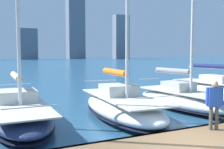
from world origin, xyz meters
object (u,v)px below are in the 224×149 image
at_px(sailboat_tan, 19,111).
at_px(person_blue_shirt, 214,100).
at_px(sailboat_grey, 183,99).
at_px(sailboat_navy, 222,90).
at_px(sailboat_orange, 122,105).

relative_size(sailboat_tan, person_blue_shirt, 6.14).
height_order(sailboat_grey, person_blue_shirt, sailboat_grey).
relative_size(sailboat_grey, sailboat_tan, 0.98).
height_order(sailboat_navy, person_blue_shirt, sailboat_navy).
xyz_separation_m(sailboat_grey, sailboat_orange, (4.30, 0.36, 0.04)).
distance_m(sailboat_navy, sailboat_orange, 9.33).
bearing_deg(person_blue_shirt, sailboat_orange, -78.21).
bearing_deg(sailboat_orange, sailboat_grey, -175.18).
bearing_deg(sailboat_navy, sailboat_orange, 11.18).
bearing_deg(sailboat_orange, sailboat_navy, -168.82).
distance_m(sailboat_grey, sailboat_tan, 9.19).
relative_size(sailboat_grey, person_blue_shirt, 6.03).
distance_m(sailboat_navy, sailboat_tan, 14.01).
xyz_separation_m(sailboat_navy, person_blue_shirt, (8.11, 6.81, 0.97)).
xyz_separation_m(sailboat_tan, person_blue_shirt, (-5.89, 6.26, 1.06)).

